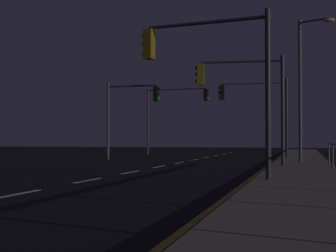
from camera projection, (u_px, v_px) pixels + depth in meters
ground_plane at (134, 172)px, 20.11m from camera, size 112.00×112.00×0.00m
sidewalk_right at (302, 173)px, 18.43m from camera, size 2.69×77.00×0.14m
lane_markings_center at (158, 167)px, 23.49m from camera, size 0.14×50.00×0.01m
lane_edge_line at (267, 166)px, 23.67m from camera, size 0.14×53.00×0.01m
traffic_light_far_right at (255, 102)px, 31.20m from camera, size 4.27×0.51×4.86m
traffic_light_far_left at (131, 105)px, 31.56m from camera, size 3.55×0.39×4.86m
traffic_light_far_center at (208, 61)px, 15.37m from camera, size 4.12×0.81×4.98m
traffic_light_overhead_east at (174, 106)px, 40.58m from camera, size 5.29×0.81×5.54m
traffic_light_near_left at (242, 88)px, 22.16m from camera, size 3.88×0.63×4.82m
street_lamp_far_end at (305, 76)px, 26.07m from camera, size 1.81×0.93×7.39m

